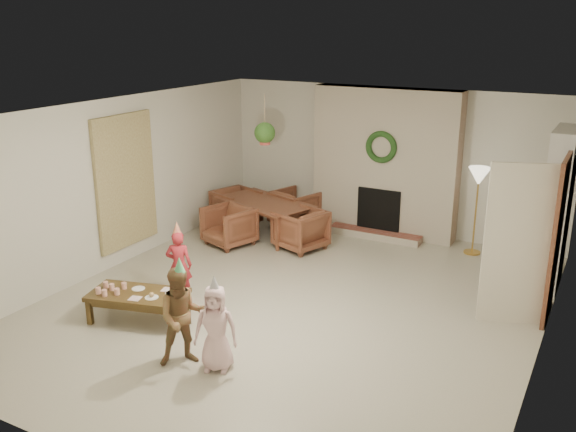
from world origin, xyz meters
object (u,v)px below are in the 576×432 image
Objects in this scene: dining_chair_left at (236,207)px; child_plaid at (182,317)px; child_pink at (216,328)px; child_red at (179,265)px; dining_table at (263,218)px; dining_chair_far at (295,208)px; dining_chair_right at (301,229)px; coffee_table_top at (138,295)px; dining_chair_near at (229,226)px.

child_plaid is at bearing -135.09° from dining_chair_left.
child_red is at bearing 117.78° from child_pink.
dining_table is 2.34× the size of dining_chair_far.
dining_chair_right is at bearing -90.00° from dining_chair_left.
dining_chair_far reaches higher than coffee_table_top.
dining_chair_right is at bearing 141.34° from dining_chair_far.
dining_table is at bearing 92.33° from child_pink.
child_pink is at bearing 114.59° from child_red.
child_red reaches higher than dining_table.
child_pink is (1.49, -0.47, 0.14)m from coffee_table_top.
child_plaid is (1.11, -0.54, 0.21)m from coffee_table_top.
dining_table is 0.74m from dining_chair_near.
dining_chair_near is at bearing -99.17° from child_red.
coffee_table_top is 1.25× the size of child_red.
dining_chair_far is 0.61× the size of coffee_table_top.
dining_chair_far is at bearing -128.66° from dining_chair_right.
dining_table reaches higher than coffee_table_top.
child_pink reaches higher than dining_chair_near.
dining_chair_left is 3.17m from child_red.
coffee_table_top is (0.99, -3.74, 0.01)m from dining_chair_left.
child_red is (0.34, -2.75, 0.18)m from dining_table.
dining_chair_left is 0.61× the size of coffee_table_top.
coffee_table_top is 1.24× the size of child_pink.
child_plaid is at bearing 104.30° from child_red.
dining_chair_right is at bearing -0.00° from dining_table.
dining_chair_near is 1.48m from dining_chair_far.
dining_chair_left is 1.00× the size of dining_chair_right.
dining_chair_far is at bearing -113.29° from child_red.
dining_chair_left is at bearing -95.73° from child_red.
dining_chair_far is at bearing 90.00° from dining_chair_near.
child_red is (-0.53, -2.45, 0.14)m from dining_chair_right.
dining_table is at bearing -90.00° from dining_chair_left.
child_red reaches higher than dining_chair_near.
child_red is at bearing 110.45° from dining_chair_far.
child_plaid is (2.11, -4.28, 0.22)m from dining_chair_left.
dining_chair_far is 1.19m from dining_chair_right.
dining_chair_near is 0.76× the size of child_pink.
dining_table is 0.74m from dining_chair_far.
child_pink is at bearing -130.73° from dining_chair_left.
dining_chair_left and dining_chair_right have the same top height.
coffee_table_top is 1.57m from child_pink.
dining_chair_right is at bearing 81.99° from child_pink.
dining_chair_right is at bearing 64.44° from coffee_table_top.
coffee_table_top is 0.76m from child_red.
dining_chair_right reaches higher than coffee_table_top.
child_plaid is (1.41, -4.04, 0.25)m from dining_table.
child_red is at bearing -64.17° from dining_table.
coffee_table_top is at bearing 140.51° from child_pink.
child_pink is (0.38, 0.07, -0.07)m from child_plaid.
dining_chair_far is 0.66× the size of child_plaid.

